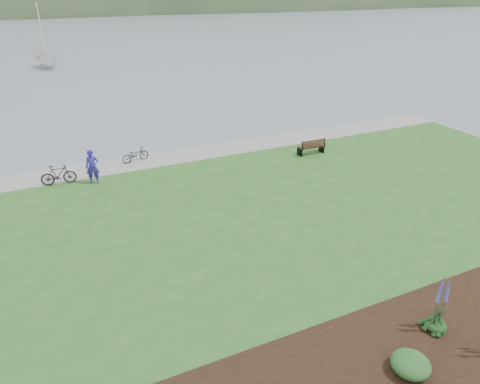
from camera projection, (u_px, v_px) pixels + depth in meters
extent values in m
plane|color=slate|center=(257.00, 210.00, 19.25)|extent=(600.00, 600.00, 0.00)
cube|color=#25581F|center=(279.00, 227.00, 17.53)|extent=(34.00, 20.00, 0.40)
cube|color=gray|center=(203.00, 152.00, 24.71)|extent=(34.00, 2.20, 0.03)
cube|color=black|center=(311.00, 147.00, 24.41)|extent=(1.51, 0.55, 0.05)
cube|color=black|center=(314.00, 143.00, 24.06)|extent=(1.50, 0.17, 0.47)
cube|color=black|center=(300.00, 152.00, 24.24)|extent=(0.06, 0.52, 0.41)
cube|color=black|center=(321.00, 148.00, 24.77)|extent=(0.06, 0.52, 0.41)
imported|color=#2C2096|center=(92.00, 164.00, 20.49)|extent=(0.79, 0.59, 2.00)
imported|color=black|center=(135.00, 155.00, 23.30)|extent=(0.89, 1.62, 0.80)
imported|color=black|center=(58.00, 175.00, 20.60)|extent=(0.61, 1.66, 0.98)
imported|color=silver|center=(48.00, 68.00, 52.41)|extent=(11.48, 11.58, 23.70)
ellipsoid|color=#133414|center=(435.00, 325.00, 11.90)|extent=(0.62, 0.62, 0.31)
cone|color=#404595|center=(443.00, 296.00, 11.46)|extent=(0.36, 0.36, 1.71)
ellipsoid|color=#1E4C21|center=(411.00, 364.00, 10.55)|extent=(0.98, 0.98, 0.49)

